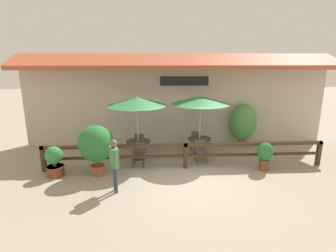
% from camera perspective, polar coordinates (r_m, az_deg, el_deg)
% --- Properties ---
extents(ground_plane, '(60.00, 60.00, 0.00)m').
position_cam_1_polar(ground_plane, '(9.01, 4.60, -11.70)').
color(ground_plane, '#9E937F').
extents(building_facade, '(14.28, 1.49, 4.23)m').
position_cam_1_polar(building_facade, '(12.31, 2.13, 5.93)').
color(building_facade, '#BCB7A8').
rests_on(building_facade, ground).
extents(patio_railing, '(10.40, 0.14, 0.95)m').
position_cam_1_polar(patio_railing, '(9.70, 3.82, -5.30)').
color(patio_railing, '#3D2D1E').
rests_on(patio_railing, ground).
extents(patio_umbrella_near, '(2.35, 2.35, 2.57)m').
position_cam_1_polar(patio_umbrella_near, '(10.28, -6.76, 5.34)').
color(patio_umbrella_near, '#B7B2A8').
rests_on(patio_umbrella_near, ground).
extents(dining_table_near, '(0.98, 0.98, 0.74)m').
position_cam_1_polar(dining_table_near, '(10.69, -6.49, -4.06)').
color(dining_table_near, '#4C3826').
rests_on(dining_table_near, ground).
extents(chair_near_streetside, '(0.44, 0.44, 0.87)m').
position_cam_1_polar(chair_near_streetside, '(10.02, -6.43, -5.95)').
color(chair_near_streetside, '#514C47').
rests_on(chair_near_streetside, ground).
extents(chair_near_wallside, '(0.50, 0.50, 0.87)m').
position_cam_1_polar(chair_near_wallside, '(11.44, -6.13, -3.37)').
color(chair_near_wallside, '#514C47').
rests_on(chair_near_wallside, ground).
extents(patio_umbrella_middle, '(2.35, 2.35, 2.57)m').
position_cam_1_polar(patio_umbrella_middle, '(10.67, 7.13, 5.65)').
color(patio_umbrella_middle, '#B7B2A8').
rests_on(patio_umbrella_middle, ground).
extents(dining_table_middle, '(0.98, 0.98, 0.74)m').
position_cam_1_polar(dining_table_middle, '(11.07, 6.85, -3.44)').
color(dining_table_middle, '#4C3826').
rests_on(dining_table_middle, ground).
extents(chair_middle_streetside, '(0.46, 0.46, 0.87)m').
position_cam_1_polar(chair_middle_streetside, '(10.39, 7.11, -5.22)').
color(chair_middle_streetside, '#514C47').
rests_on(chair_middle_streetside, ground).
extents(chair_middle_wallside, '(0.48, 0.48, 0.87)m').
position_cam_1_polar(chair_middle_wallside, '(11.79, 6.04, -2.83)').
color(chair_middle_wallside, '#514C47').
rests_on(chair_middle_wallside, ground).
extents(potted_plant_small_flowering, '(0.61, 0.61, 1.07)m').
position_cam_1_polar(potted_plant_small_flowering, '(9.89, -23.49, -7.08)').
color(potted_plant_small_flowering, brown).
rests_on(potted_plant_small_flowering, ground).
extents(potted_plant_entrance_palm, '(0.56, 0.50, 1.05)m').
position_cam_1_polar(potted_plant_entrance_palm, '(10.16, 20.34, -5.87)').
color(potted_plant_entrance_palm, brown).
rests_on(potted_plant_entrance_palm, ground).
extents(potted_plant_broad_leaf, '(1.22, 1.09, 1.78)m').
position_cam_1_polar(potted_plant_broad_leaf, '(9.31, -15.38, -3.97)').
color(potted_plant_broad_leaf, '#9E4C33').
rests_on(potted_plant_broad_leaf, ground).
extents(potted_plant_tall_tropical, '(1.24, 1.12, 1.99)m').
position_cam_1_polar(potted_plant_tall_tropical, '(12.62, 16.00, 0.76)').
color(potted_plant_tall_tropical, '#9E4C33').
rests_on(potted_plant_tall_tropical, ground).
extents(pedestrian, '(0.34, 0.55, 1.66)m').
position_cam_1_polar(pedestrian, '(8.02, -11.62, -7.01)').
color(pedestrian, '#2D334C').
rests_on(pedestrian, ground).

